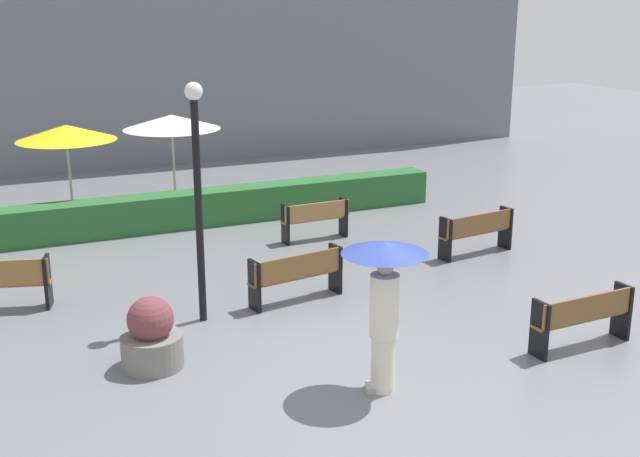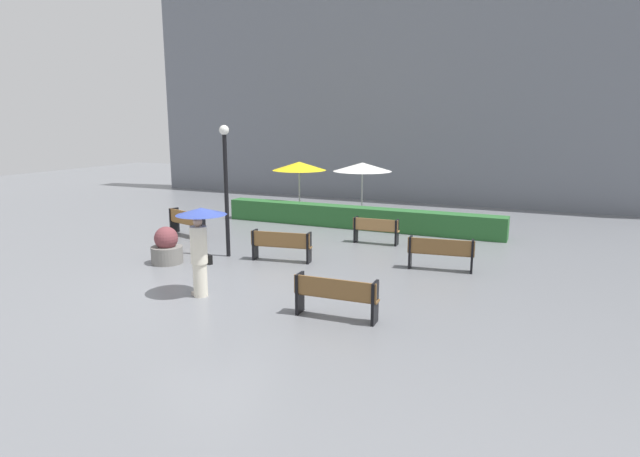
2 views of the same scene
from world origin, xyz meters
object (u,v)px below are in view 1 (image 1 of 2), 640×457
(bench_back_row, at_px, (316,217))
(bench_mid_center, at_px, (297,273))
(planter_pot, at_px, (152,337))
(patio_umbrella_white, at_px, (172,122))
(patio_umbrella_yellow, at_px, (66,133))
(lamp_post, at_px, (197,178))
(pedestrian_with_umbrella, at_px, (384,290))
(bench_near_right, at_px, (584,316))
(bench_far_right, at_px, (478,230))

(bench_back_row, xyz_separation_m, bench_mid_center, (-1.76, -3.19, 0.01))
(bench_back_row, bearing_deg, bench_mid_center, -118.91)
(planter_pot, relative_size, patio_umbrella_white, 0.44)
(patio_umbrella_white, bearing_deg, patio_umbrella_yellow, -167.17)
(lamp_post, distance_m, patio_umbrella_white, 7.65)
(bench_mid_center, xyz_separation_m, patio_umbrella_white, (-0.22, 7.38, 1.59))
(patio_umbrella_white, bearing_deg, lamp_post, -101.21)
(pedestrian_with_umbrella, relative_size, patio_umbrella_white, 0.86)
(bench_back_row, height_order, bench_near_right, bench_near_right)
(planter_pot, bearing_deg, patio_umbrella_yellow, 89.62)
(planter_pot, xyz_separation_m, patio_umbrella_white, (2.62, 8.86, 1.66))
(patio_umbrella_yellow, distance_m, patio_umbrella_white, 2.63)
(bench_far_right, bearing_deg, bench_back_row, 138.31)
(bench_mid_center, height_order, lamp_post, lamp_post)
(lamp_post, bearing_deg, bench_far_right, 9.73)
(bench_near_right, relative_size, planter_pot, 1.67)
(pedestrian_with_umbrella, bearing_deg, bench_mid_center, 86.49)
(bench_far_right, distance_m, lamp_post, 6.38)
(bench_near_right, distance_m, planter_pot, 6.29)
(bench_far_right, relative_size, lamp_post, 0.46)
(bench_far_right, bearing_deg, bench_mid_center, -168.11)
(bench_back_row, height_order, bench_mid_center, bench_mid_center)
(bench_mid_center, relative_size, patio_umbrella_white, 0.74)
(bench_back_row, height_order, lamp_post, lamp_post)
(bench_mid_center, relative_size, pedestrian_with_umbrella, 0.87)
(lamp_post, bearing_deg, bench_near_right, -34.89)
(patio_umbrella_white, bearing_deg, pedestrian_with_umbrella, -89.94)
(bench_back_row, distance_m, bench_mid_center, 3.64)
(bench_back_row, distance_m, planter_pot, 6.56)
(bench_far_right, bearing_deg, lamp_post, -170.27)
(pedestrian_with_umbrella, xyz_separation_m, patio_umbrella_yellow, (-2.57, 10.19, 0.70))
(bench_back_row, xyz_separation_m, planter_pot, (-4.60, -4.67, -0.06))
(bench_far_right, distance_m, bench_mid_center, 4.42)
(bench_back_row, bearing_deg, bench_near_right, -78.52)
(bench_near_right, xyz_separation_m, patio_umbrella_white, (-3.34, 10.87, 1.59))
(bench_near_right, distance_m, patio_umbrella_yellow, 11.96)
(pedestrian_with_umbrella, height_order, lamp_post, lamp_post)
(planter_pot, height_order, patio_umbrella_white, patio_umbrella_white)
(bench_mid_center, distance_m, patio_umbrella_white, 7.55)
(bench_far_right, height_order, patio_umbrella_white, patio_umbrella_white)
(bench_mid_center, bearing_deg, bench_back_row, 61.09)
(bench_mid_center, distance_m, pedestrian_with_umbrella, 3.52)
(bench_near_right, distance_m, patio_umbrella_white, 11.48)
(bench_mid_center, relative_size, planter_pot, 1.69)
(bench_far_right, xyz_separation_m, pedestrian_with_umbrella, (-4.53, -4.31, 0.88))
(bench_far_right, xyz_separation_m, lamp_post, (-6.03, -1.03, 1.83))
(bench_back_row, bearing_deg, lamp_post, -136.31)
(bench_near_right, relative_size, patio_umbrella_yellow, 0.77)
(bench_far_right, distance_m, patio_umbrella_white, 8.06)
(bench_far_right, xyz_separation_m, bench_mid_center, (-4.32, -0.91, -0.01))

